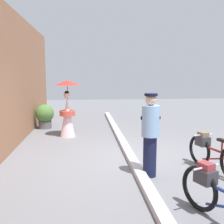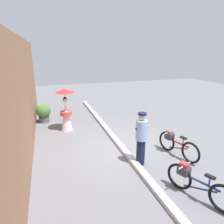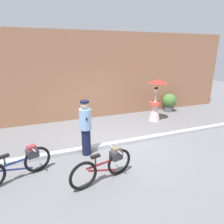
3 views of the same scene
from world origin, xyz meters
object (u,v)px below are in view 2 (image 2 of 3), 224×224
at_px(person_with_parasol, 66,110).
at_px(person_officer, 141,138).
at_px(bicycle_far_side, 197,183).
at_px(bicycle_near_officer, 176,144).
at_px(potted_plant_by_door, 44,112).

bearing_deg(person_with_parasol, person_officer, -152.49).
height_order(bicycle_far_side, person_officer, person_officer).
bearing_deg(bicycle_near_officer, person_with_parasol, 43.15).
height_order(person_officer, person_with_parasol, person_with_parasol).
relative_size(person_officer, potted_plant_by_door, 1.83).
height_order(bicycle_near_officer, person_officer, person_officer).
xyz_separation_m(person_officer, potted_plant_by_door, (4.95, 2.75, -0.39)).
bearing_deg(person_with_parasol, bicycle_far_side, -155.53).
relative_size(bicycle_far_side, person_officer, 1.00).
distance_m(bicycle_far_side, person_with_parasol, 5.81).
relative_size(person_with_parasol, potted_plant_by_door, 2.03).
height_order(bicycle_far_side, person_with_parasol, person_with_parasol).
bearing_deg(potted_plant_by_door, person_with_parasol, -147.23).
bearing_deg(bicycle_far_side, potted_plant_by_door, 26.36).
distance_m(bicycle_near_officer, potted_plant_by_door, 6.33).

